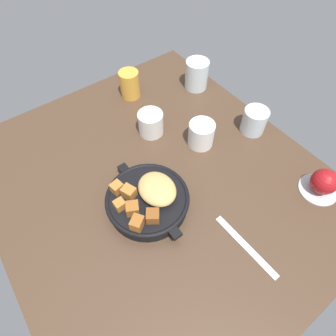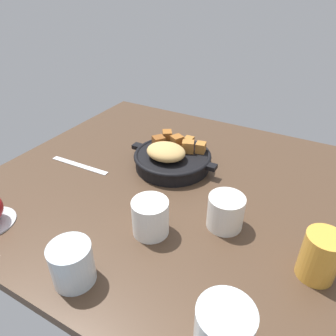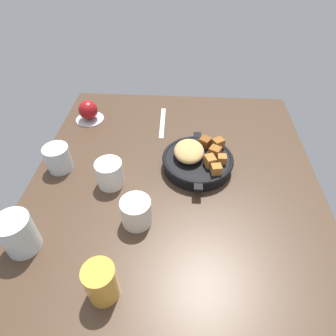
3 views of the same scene
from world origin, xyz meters
The scene contains 10 objects.
ground_plane centered at (0.00, 0.00, -1.20)cm, with size 95.53×83.69×2.40cm, color #473323.
cast_iron_skillet centered at (5.49, -6.50, 3.01)cm, with size 25.46×21.20×7.87cm.
saucer_plate centered at (28.83, 32.63, 0.30)cm, with size 10.24×10.24×0.60cm, color #B7BABF.
red_apple centered at (28.83, 32.63, 4.01)cm, with size 6.81×6.81×6.81cm, color maroon.
butter_knife centered at (28.31, 5.70, 0.18)cm, with size 18.79×1.60×0.36cm, color silver.
juice_glass_amber centered at (-34.14, 13.04, 4.63)cm, with size 6.60×6.60×9.26cm, color gold.
ceramic_mug_white centered at (-15.54, 8.79, 3.67)cm, with size 7.62×7.62×7.35cm, color silver.
water_glass_tall centered at (-24.41, 34.25, 5.00)cm, with size 7.96×7.96×10.00cm, color silver.
water_glass_short centered at (2.58, 34.61, 3.90)cm, with size 7.44×7.44×7.80cm, color silver.
white_creamer_pitcher centered at (-2.85, 18.02, 3.87)cm, with size 7.55×7.55×7.74cm, color white.
Camera 1 is at (36.89, -23.60, 64.85)cm, focal length 30.19 mm.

